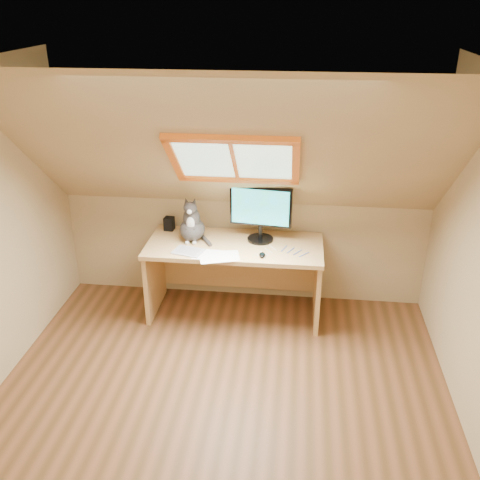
# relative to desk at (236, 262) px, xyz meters

# --- Properties ---
(ground) EXTENTS (3.50, 3.50, 0.00)m
(ground) POSITION_rel_desk_xyz_m (0.04, -1.45, -0.51)
(ground) COLOR brown
(ground) RESTS_ON ground
(room_shell) EXTENTS (3.52, 3.52, 2.41)m
(room_shell) POSITION_rel_desk_xyz_m (0.04, -1.54, 0.92)
(room_shell) COLOR tan
(room_shell) RESTS_ON ground
(desk) EXTENTS (1.60, 0.70, 0.73)m
(desk) POSITION_rel_desk_xyz_m (0.00, 0.00, 0.00)
(desk) COLOR tan
(desk) RESTS_ON ground
(monitor) EXTENTS (0.56, 0.24, 0.52)m
(monitor) POSITION_rel_desk_xyz_m (0.23, 0.04, 0.52)
(monitor) COLOR black
(monitor) RESTS_ON desk
(cat) EXTENTS (0.24, 0.29, 0.43)m
(cat) POSITION_rel_desk_xyz_m (-0.40, -0.02, 0.38)
(cat) COLOR #3C3835
(cat) RESTS_ON desk
(desk_speaker) EXTENTS (0.10, 0.10, 0.13)m
(desk_speaker) POSITION_rel_desk_xyz_m (-0.66, 0.18, 0.29)
(desk_speaker) COLOR black
(desk_speaker) RESTS_ON desk
(graphics_tablet) EXTENTS (0.30, 0.24, 0.01)m
(graphics_tablet) POSITION_rel_desk_xyz_m (-0.38, -0.28, 0.23)
(graphics_tablet) COLOR #B2B2B7
(graphics_tablet) RESTS_ON desk
(mouse) EXTENTS (0.06, 0.10, 0.03)m
(mouse) POSITION_rel_desk_xyz_m (0.27, -0.29, 0.24)
(mouse) COLOR black
(mouse) RESTS_ON desk
(papers) EXTENTS (0.35, 0.30, 0.01)m
(papers) POSITION_rel_desk_xyz_m (-0.17, -0.33, 0.23)
(papers) COLOR white
(papers) RESTS_ON desk
(cables) EXTENTS (0.51, 0.26, 0.01)m
(cables) POSITION_rel_desk_xyz_m (0.45, -0.19, 0.23)
(cables) COLOR silver
(cables) RESTS_ON desk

